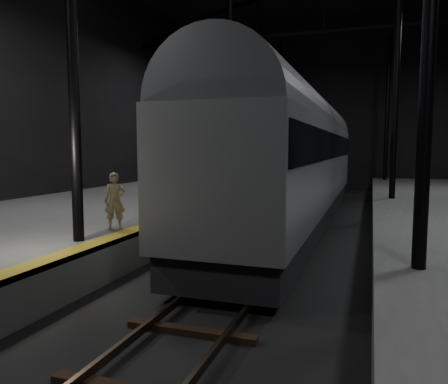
% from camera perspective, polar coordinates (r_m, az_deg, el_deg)
% --- Properties ---
extents(ground, '(44.00, 44.00, 0.00)m').
position_cam_1_polar(ground, '(13.49, 5.78, -8.20)').
color(ground, black).
rests_on(ground, ground).
extents(platform_left, '(9.00, 43.80, 1.00)m').
position_cam_1_polar(platform_left, '(16.70, -20.23, -4.06)').
color(platform_left, '#565653').
rests_on(platform_left, ground).
extents(tactile_strip, '(0.50, 43.80, 0.01)m').
position_cam_1_polar(tactile_strip, '(14.35, -6.95, -3.27)').
color(tactile_strip, olive).
rests_on(tactile_strip, platform_left).
extents(track, '(2.40, 43.00, 0.24)m').
position_cam_1_polar(track, '(13.47, 5.78, -7.92)').
color(track, '#3F3328').
rests_on(track, ground).
extents(train, '(3.07, 20.49, 5.48)m').
position_cam_1_polar(train, '(18.10, 9.52, 5.09)').
color(train, '#ADB1B5').
rests_on(train, ground).
extents(woman, '(0.68, 0.58, 1.58)m').
position_cam_1_polar(woman, '(12.44, -14.07, -1.13)').
color(woman, tan).
rests_on(woman, platform_left).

